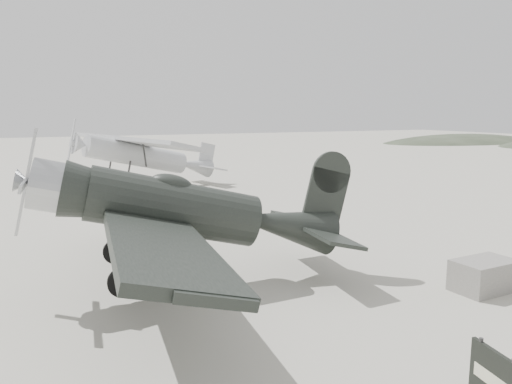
# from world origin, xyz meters

# --- Properties ---
(ground) EXTENTS (160.00, 160.00, 0.00)m
(ground) POSITION_xyz_m (0.00, 0.00, 0.00)
(ground) COLOR gray
(ground) RESTS_ON ground
(hill_northeast) EXTENTS (32.00, 16.00, 5.20)m
(hill_northeast) POSITION_xyz_m (50.00, 40.00, 0.00)
(hill_northeast) COLOR #323A2A
(hill_northeast) RESTS_ON ground
(lowwing_monoplane) EXTENTS (8.07, 11.30, 3.64)m
(lowwing_monoplane) POSITION_xyz_m (-3.48, -0.89, 1.92)
(lowwing_monoplane) COLOR black
(lowwing_monoplane) RESTS_ON ground
(highwing_monoplane) EXTENTS (8.78, 12.26, 3.47)m
(highwing_monoplane) POSITION_xyz_m (-1.13, 15.22, 2.17)
(highwing_monoplane) COLOR #9D9EA2
(highwing_monoplane) RESTS_ON ground
(equipment_block) EXTENTS (1.58, 1.04, 0.76)m
(equipment_block) POSITION_xyz_m (2.95, -4.19, 0.38)
(equipment_block) COLOR slate
(equipment_block) RESTS_ON ground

